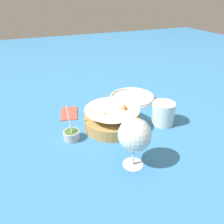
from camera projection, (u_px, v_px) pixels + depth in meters
name	position (u px, v px, depth m)	size (l,w,h in m)	color
ground_plane	(106.00, 131.00, 0.81)	(4.00, 4.00, 0.00)	teal
food_basket	(112.00, 119.00, 0.82)	(0.21, 0.21, 0.10)	#B2894C
sauce_cup	(72.00, 135.00, 0.76)	(0.07, 0.06, 0.12)	#B7B7BC
wine_glass	(135.00, 136.00, 0.60)	(0.10, 0.10, 0.16)	silver
beer_mug	(163.00, 114.00, 0.84)	(0.12, 0.09, 0.09)	silver
side_plate	(132.00, 97.00, 1.05)	(0.22, 0.22, 0.01)	white
napkin	(69.00, 113.00, 0.92)	(0.12, 0.09, 0.01)	#DB4C3D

